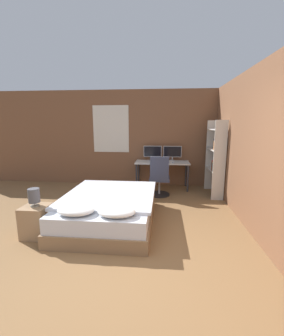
# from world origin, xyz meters

# --- Properties ---
(ground_plane) EXTENTS (20.00, 20.00, 0.00)m
(ground_plane) POSITION_xyz_m (0.00, 0.00, 0.00)
(ground_plane) COLOR brown
(wall_back) EXTENTS (12.00, 0.08, 2.70)m
(wall_back) POSITION_xyz_m (-0.01, 4.15, 1.35)
(wall_back) COLOR brown
(wall_back) RESTS_ON ground_plane
(wall_side_right) EXTENTS (0.06, 12.00, 2.70)m
(wall_side_right) POSITION_xyz_m (1.98, 1.50, 1.35)
(wall_side_right) COLOR brown
(wall_side_right) RESTS_ON ground_plane
(bed) EXTENTS (1.59, 2.08, 0.60)m
(bed) POSITION_xyz_m (-0.45, 1.45, 0.26)
(bed) COLOR #846647
(bed) RESTS_ON ground_plane
(nightstand) EXTENTS (0.39, 0.40, 0.50)m
(nightstand) POSITION_xyz_m (-1.48, 0.84, 0.25)
(nightstand) COLOR #997551
(nightstand) RESTS_ON ground_plane
(bedside_lamp) EXTENTS (0.17, 0.17, 0.28)m
(bedside_lamp) POSITION_xyz_m (-1.48, 0.84, 0.67)
(bedside_lamp) COLOR gray
(bedside_lamp) RESTS_ON nightstand
(desk) EXTENTS (1.46, 0.64, 0.75)m
(desk) POSITION_xyz_m (0.49, 3.76, 0.66)
(desk) COLOR beige
(desk) RESTS_ON ground_plane
(monitor_left) EXTENTS (0.50, 0.16, 0.41)m
(monitor_left) POSITION_xyz_m (0.21, 3.98, 0.98)
(monitor_left) COLOR #B7B7BC
(monitor_left) RESTS_ON desk
(monitor_right) EXTENTS (0.50, 0.16, 0.41)m
(monitor_right) POSITION_xyz_m (0.76, 3.98, 0.98)
(monitor_right) COLOR #B7B7BC
(monitor_right) RESTS_ON desk
(keyboard) EXTENTS (0.39, 0.13, 0.02)m
(keyboard) POSITION_xyz_m (0.49, 3.54, 0.76)
(keyboard) COLOR #B7B7BC
(keyboard) RESTS_ON desk
(computer_mouse) EXTENTS (0.07, 0.05, 0.04)m
(computer_mouse) POSITION_xyz_m (0.77, 3.54, 0.77)
(computer_mouse) COLOR #B7B7BC
(computer_mouse) RESTS_ON desk
(office_chair) EXTENTS (0.52, 0.52, 1.01)m
(office_chair) POSITION_xyz_m (0.42, 3.06, 0.40)
(office_chair) COLOR black
(office_chair) RESTS_ON ground_plane
(bookshelf) EXTENTS (0.28, 0.94, 1.85)m
(bookshelf) POSITION_xyz_m (1.79, 3.24, 0.99)
(bookshelf) COLOR beige
(bookshelf) RESTS_ON ground_plane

